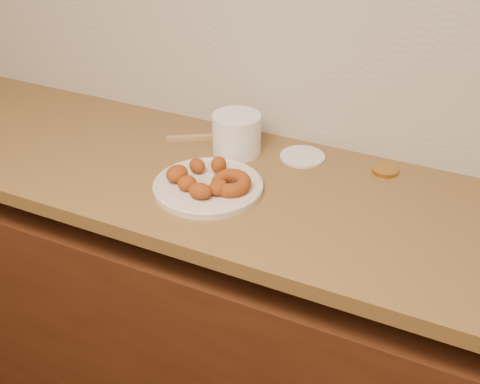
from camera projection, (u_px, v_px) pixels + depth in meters
name	position (u px, v px, depth m)	size (l,w,h in m)	color
base_cabinet	(327.00, 354.00, 1.74)	(3.60, 0.60, 0.77)	#4A2613
butcher_block	(124.00, 158.00, 1.72)	(2.30, 0.62, 0.04)	olive
backsplash	(389.00, 51.00, 1.54)	(3.60, 0.02, 0.60)	#B7B3A5
donut_plate	(208.00, 187.00, 1.53)	(0.28, 0.28, 0.02)	beige
ring_donut	(231.00, 183.00, 1.50)	(0.10, 0.10, 0.03)	#9E4511
fried_dough_chunks	(198.00, 178.00, 1.51)	(0.18, 0.18, 0.05)	#9E4511
plastic_tub	(237.00, 134.00, 1.68)	(0.14, 0.14, 0.11)	white
tub_lid	(302.00, 157.00, 1.68)	(0.13, 0.13, 0.01)	silver
brass_jar_lid	(385.00, 171.00, 1.61)	(0.07, 0.07, 0.01)	#BE8436
wooden_utensil	(193.00, 138.00, 1.77)	(0.16, 0.02, 0.01)	#A48554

